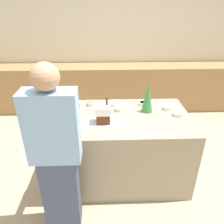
{
  "coord_description": "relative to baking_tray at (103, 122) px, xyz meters",
  "views": [
    {
      "loc": [
        -0.18,
        -2.3,
        2.15
      ],
      "look_at": [
        -0.1,
        0.0,
        0.96
      ],
      "focal_mm": 35.0,
      "sensor_mm": 36.0,
      "label": 1
    }
  ],
  "objects": [
    {
      "name": "ground_plane",
      "position": [
        0.21,
        0.14,
        -0.9
      ],
      "size": [
        12.0,
        12.0,
        0.0
      ],
      "primitive_type": "plane",
      "color": "tan"
    },
    {
      "name": "candy_bowl_far_right",
      "position": [
        0.52,
        0.45,
        0.02
      ],
      "size": [
        0.1,
        0.1,
        0.04
      ],
      "color": "white",
      "rests_on": "kitchen_island"
    },
    {
      "name": "gingerbread_house",
      "position": [
        0.0,
        0.0,
        0.11
      ],
      "size": [
        0.17,
        0.16,
        0.3
      ],
      "color": "#5B2D14",
      "rests_on": "baking_tray"
    },
    {
      "name": "candy_bowl_near_tray_right",
      "position": [
        0.91,
        0.14,
        0.02
      ],
      "size": [
        0.13,
        0.13,
        0.04
      ],
      "color": "silver",
      "rests_on": "kitchen_island"
    },
    {
      "name": "baking_tray",
      "position": [
        0.0,
        0.0,
        0.0
      ],
      "size": [
        0.47,
        0.28,
        0.01
      ],
      "color": "silver",
      "rests_on": "kitchen_island"
    },
    {
      "name": "person",
      "position": [
        -0.43,
        -0.55,
        -0.0
      ],
      "size": [
        0.46,
        0.57,
        1.74
      ],
      "color": "#424C6B",
      "rests_on": "ground_plane"
    },
    {
      "name": "decorative_tree",
      "position": [
        0.55,
        0.27,
        0.19
      ],
      "size": [
        0.14,
        0.14,
        0.39
      ],
      "color": "#33843D",
      "rests_on": "kitchen_island"
    },
    {
      "name": "candy_bowl_front_corner",
      "position": [
        0.15,
        0.46,
        0.02
      ],
      "size": [
        0.12,
        0.12,
        0.05
      ],
      "color": "white",
      "rests_on": "kitchen_island"
    },
    {
      "name": "back_cabinet_block",
      "position": [
        0.21,
        2.23,
        -0.43
      ],
      "size": [
        6.0,
        0.6,
        0.95
      ],
      "color": "#9E7547",
      "rests_on": "ground_plane"
    },
    {
      "name": "candy_bowl_center_rear",
      "position": [
        0.81,
        0.31,
        0.03
      ],
      "size": [
        0.11,
        0.11,
        0.05
      ],
      "color": "white",
      "rests_on": "kitchen_island"
    },
    {
      "name": "wall_back",
      "position": [
        0.21,
        2.56,
        0.4
      ],
      "size": [
        8.0,
        0.05,
        2.6
      ],
      "color": "beige",
      "rests_on": "ground_plane"
    },
    {
      "name": "candy_bowl_near_tray_left",
      "position": [
        0.2,
        0.29,
        0.02
      ],
      "size": [
        0.1,
        0.1,
        0.05
      ],
      "color": "silver",
      "rests_on": "kitchen_island"
    },
    {
      "name": "candy_bowl_far_left",
      "position": [
        -0.17,
        0.47,
        0.03
      ],
      "size": [
        0.11,
        0.11,
        0.05
      ],
      "color": "silver",
      "rests_on": "kitchen_island"
    },
    {
      "name": "kitchen_island",
      "position": [
        0.21,
        0.14,
        -0.45
      ],
      "size": [
        1.68,
        0.99,
        0.9
      ],
      "color": "gray",
      "rests_on": "ground_plane"
    },
    {
      "name": "cookbook",
      "position": [
        -0.42,
        0.38,
        0.01
      ],
      "size": [
        0.22,
        0.14,
        0.02
      ],
      "color": "#3F598C",
      "rests_on": "kitchen_island"
    }
  ]
}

